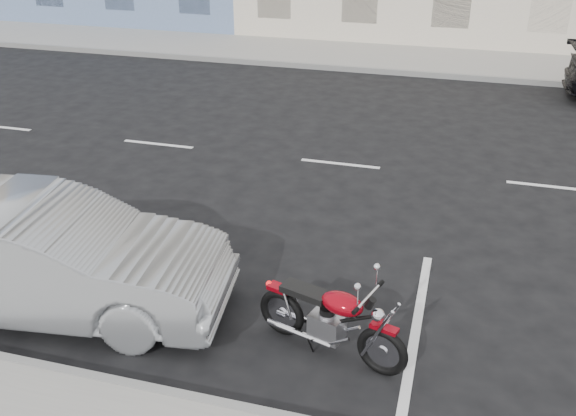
% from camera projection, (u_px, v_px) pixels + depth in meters
% --- Properties ---
extents(ground, '(120.00, 120.00, 0.00)m').
position_uv_depth(ground, '(442.00, 175.00, 12.38)').
color(ground, black).
rests_on(ground, ground).
extents(sidewalk_far, '(80.00, 3.40, 0.15)m').
position_uv_depth(sidewalk_far, '(304.00, 52.00, 21.02)').
color(sidewalk_far, gray).
rests_on(sidewalk_far, ground).
extents(curb_far, '(80.00, 0.12, 0.16)m').
position_uv_depth(curb_far, '(290.00, 65.00, 19.56)').
color(curb_far, gray).
rests_on(curb_far, ground).
extents(motorcycle, '(1.93, 0.85, 0.99)m').
position_uv_depth(motorcycle, '(385.00, 342.00, 7.16)').
color(motorcycle, black).
rests_on(motorcycle, ground).
extents(sedan_silver, '(4.85, 2.22, 1.54)m').
position_uv_depth(sedan_silver, '(47.00, 257.00, 8.18)').
color(sedan_silver, '#989B9F').
rests_on(sedan_silver, ground).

